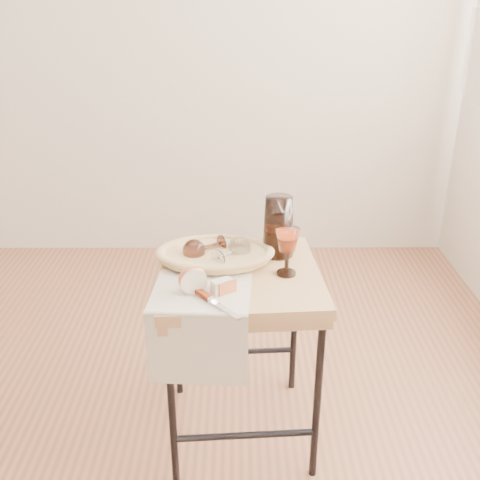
{
  "coord_description": "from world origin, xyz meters",
  "views": [
    {
      "loc": [
        0.56,
        -1.38,
        1.48
      ],
      "look_at": [
        0.56,
        0.21,
        0.77
      ],
      "focal_mm": 42.3,
      "sensor_mm": 36.0,
      "label": 1
    }
  ],
  "objects_px": {
    "pitcher": "(278,226)",
    "wine_goblet": "(287,252)",
    "bread_basket": "(215,256)",
    "tea_towel": "(201,291)",
    "apple_half": "(192,279)",
    "side_table": "(240,356)",
    "goblet_lying_b": "(231,252)",
    "goblet_lying_a": "(206,247)",
    "table_knife": "(214,301)"
  },
  "relations": [
    {
      "from": "pitcher",
      "to": "wine_goblet",
      "type": "height_order",
      "value": "pitcher"
    },
    {
      "from": "bread_basket",
      "to": "apple_half",
      "type": "distance_m",
      "value": 0.21
    },
    {
      "from": "tea_towel",
      "to": "goblet_lying_b",
      "type": "height_order",
      "value": "goblet_lying_b"
    },
    {
      "from": "tea_towel",
      "to": "table_knife",
      "type": "distance_m",
      "value": 0.09
    },
    {
      "from": "side_table",
      "to": "wine_goblet",
      "type": "distance_m",
      "value": 0.43
    },
    {
      "from": "goblet_lying_a",
      "to": "goblet_lying_b",
      "type": "xyz_separation_m",
      "value": [
        0.08,
        -0.04,
        0.0
      ]
    },
    {
      "from": "bread_basket",
      "to": "tea_towel",
      "type": "bearing_deg",
      "value": -101.55
    },
    {
      "from": "side_table",
      "to": "goblet_lying_a",
      "type": "relative_size",
      "value": 5.36
    },
    {
      "from": "table_knife",
      "to": "pitcher",
      "type": "bearing_deg",
      "value": 109.39
    },
    {
      "from": "wine_goblet",
      "to": "table_knife",
      "type": "bearing_deg",
      "value": -138.87
    },
    {
      "from": "apple_half",
      "to": "table_knife",
      "type": "distance_m",
      "value": 0.11
    },
    {
      "from": "pitcher",
      "to": "table_knife",
      "type": "height_order",
      "value": "pitcher"
    },
    {
      "from": "goblet_lying_a",
      "to": "wine_goblet",
      "type": "xyz_separation_m",
      "value": [
        0.26,
        -0.1,
        0.03
      ]
    },
    {
      "from": "goblet_lying_b",
      "to": "pitcher",
      "type": "distance_m",
      "value": 0.19
    },
    {
      "from": "goblet_lying_a",
      "to": "apple_half",
      "type": "distance_m",
      "value": 0.22
    },
    {
      "from": "table_knife",
      "to": "bread_basket",
      "type": "bearing_deg",
      "value": 141.45
    },
    {
      "from": "bread_basket",
      "to": "wine_goblet",
      "type": "bearing_deg",
      "value": -21.53
    },
    {
      "from": "table_knife",
      "to": "apple_half",
      "type": "bearing_deg",
      "value": -179.24
    },
    {
      "from": "goblet_lying_a",
      "to": "goblet_lying_b",
      "type": "distance_m",
      "value": 0.09
    },
    {
      "from": "tea_towel",
      "to": "wine_goblet",
      "type": "distance_m",
      "value": 0.3
    },
    {
      "from": "pitcher",
      "to": "table_knife",
      "type": "xyz_separation_m",
      "value": [
        -0.2,
        -0.34,
        -0.09
      ]
    },
    {
      "from": "bread_basket",
      "to": "wine_goblet",
      "type": "xyz_separation_m",
      "value": [
        0.23,
        -0.08,
        0.06
      ]
    },
    {
      "from": "pitcher",
      "to": "side_table",
      "type": "bearing_deg",
      "value": -143.27
    },
    {
      "from": "wine_goblet",
      "to": "apple_half",
      "type": "relative_size",
      "value": 1.83
    },
    {
      "from": "wine_goblet",
      "to": "apple_half",
      "type": "distance_m",
      "value": 0.31
    },
    {
      "from": "goblet_lying_b",
      "to": "wine_goblet",
      "type": "distance_m",
      "value": 0.19
    },
    {
      "from": "wine_goblet",
      "to": "bread_basket",
      "type": "bearing_deg",
      "value": 160.17
    },
    {
      "from": "bread_basket",
      "to": "table_knife",
      "type": "relative_size",
      "value": 1.66
    },
    {
      "from": "wine_goblet",
      "to": "table_knife",
      "type": "distance_m",
      "value": 0.3
    },
    {
      "from": "wine_goblet",
      "to": "tea_towel",
      "type": "bearing_deg",
      "value": -156.27
    },
    {
      "from": "side_table",
      "to": "bread_basket",
      "type": "distance_m",
      "value": 0.36
    },
    {
      "from": "goblet_lying_b",
      "to": "apple_half",
      "type": "relative_size",
      "value": 1.41
    },
    {
      "from": "goblet_lying_b",
      "to": "table_knife",
      "type": "distance_m",
      "value": 0.26
    },
    {
      "from": "pitcher",
      "to": "apple_half",
      "type": "height_order",
      "value": "pitcher"
    },
    {
      "from": "tea_towel",
      "to": "bread_basket",
      "type": "height_order",
      "value": "bread_basket"
    },
    {
      "from": "goblet_lying_b",
      "to": "table_knife",
      "type": "height_order",
      "value": "goblet_lying_b"
    },
    {
      "from": "apple_half",
      "to": "wine_goblet",
      "type": "bearing_deg",
      "value": 4.09
    },
    {
      "from": "side_table",
      "to": "table_knife",
      "type": "relative_size",
      "value": 3.14
    },
    {
      "from": "goblet_lying_b",
      "to": "wine_goblet",
      "type": "xyz_separation_m",
      "value": [
        0.18,
        -0.06,
        0.03
      ]
    },
    {
      "from": "bread_basket",
      "to": "goblet_lying_b",
      "type": "distance_m",
      "value": 0.06
    },
    {
      "from": "goblet_lying_b",
      "to": "side_table",
      "type": "bearing_deg",
      "value": -104.72
    },
    {
      "from": "goblet_lying_a",
      "to": "table_knife",
      "type": "distance_m",
      "value": 0.29
    },
    {
      "from": "bread_basket",
      "to": "goblet_lying_b",
      "type": "xyz_separation_m",
      "value": [
        0.05,
        -0.02,
        0.03
      ]
    },
    {
      "from": "tea_towel",
      "to": "pitcher",
      "type": "relative_size",
      "value": 1.18
    },
    {
      "from": "goblet_lying_b",
      "to": "table_knife",
      "type": "relative_size",
      "value": 0.59
    },
    {
      "from": "goblet_lying_a",
      "to": "wine_goblet",
      "type": "relative_size",
      "value": 0.77
    },
    {
      "from": "goblet_lying_b",
      "to": "pitcher",
      "type": "xyz_separation_m",
      "value": [
        0.16,
        0.09,
        0.05
      ]
    },
    {
      "from": "goblet_lying_b",
      "to": "apple_half",
      "type": "height_order",
      "value": "goblet_lying_b"
    },
    {
      "from": "bread_basket",
      "to": "pitcher",
      "type": "distance_m",
      "value": 0.23
    },
    {
      "from": "tea_towel",
      "to": "goblet_lying_b",
      "type": "bearing_deg",
      "value": 67.88
    }
  ]
}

